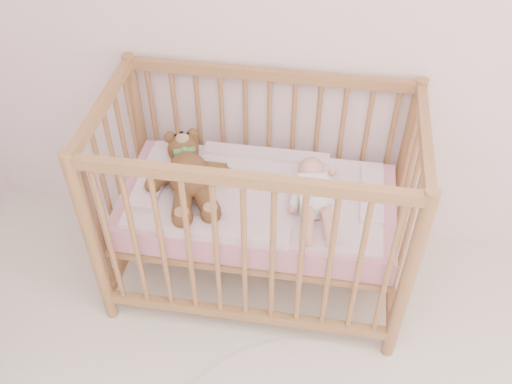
# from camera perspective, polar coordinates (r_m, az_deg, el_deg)

# --- Properties ---
(crib) EXTENTS (1.36, 0.76, 1.00)m
(crib) POSITION_cam_1_polar(r_m,az_deg,el_deg) (2.57, 0.18, -1.19)
(crib) COLOR #B0824A
(crib) RESTS_ON floor
(mattress) EXTENTS (1.22, 0.62, 0.13)m
(mattress) POSITION_cam_1_polar(r_m,az_deg,el_deg) (2.58, 0.17, -1.43)
(mattress) COLOR pink
(mattress) RESTS_ON crib
(blanket) EXTENTS (1.10, 0.58, 0.06)m
(blanket) POSITION_cam_1_polar(r_m,az_deg,el_deg) (2.53, 0.18, -0.22)
(blanket) COLOR #D291A2
(blanket) RESTS_ON mattress
(baby) EXTENTS (0.33, 0.55, 0.12)m
(baby) POSITION_cam_1_polar(r_m,az_deg,el_deg) (2.45, 5.82, 0.11)
(baby) COLOR white
(baby) RESTS_ON blanket
(teddy_bear) EXTENTS (0.59, 0.69, 0.16)m
(teddy_bear) POSITION_cam_1_polar(r_m,az_deg,el_deg) (2.51, -6.72, 1.62)
(teddy_bear) COLOR brown
(teddy_bear) RESTS_ON blanket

